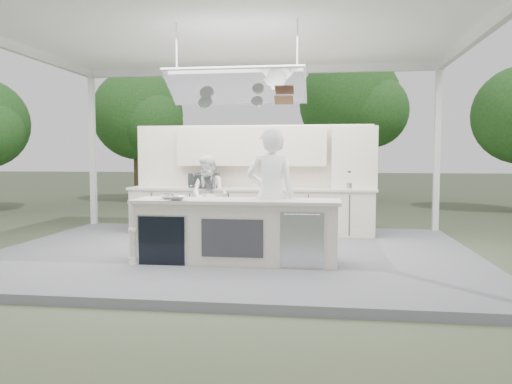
# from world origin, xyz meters

# --- Properties ---
(ground) EXTENTS (90.00, 90.00, 0.00)m
(ground) POSITION_xyz_m (0.00, 0.00, 0.00)
(ground) COLOR #414831
(ground) RESTS_ON ground
(stage_deck) EXTENTS (8.00, 6.00, 0.12)m
(stage_deck) POSITION_xyz_m (0.00, 0.00, 0.06)
(stage_deck) COLOR #59595D
(stage_deck) RESTS_ON ground
(tent) EXTENTS (8.20, 6.20, 3.86)m
(tent) POSITION_xyz_m (0.00, -0.01, 3.71)
(tent) COLOR white
(tent) RESTS_ON ground
(demo_island) EXTENTS (3.10, 0.79, 0.95)m
(demo_island) POSITION_xyz_m (0.18, -0.91, 0.60)
(demo_island) COLOR white
(demo_island) RESTS_ON stage_deck
(back_counter) EXTENTS (5.08, 0.72, 0.95)m
(back_counter) POSITION_xyz_m (0.00, 1.90, 0.60)
(back_counter) COLOR white
(back_counter) RESTS_ON stage_deck
(back_wall_unit) EXTENTS (5.05, 0.48, 2.25)m
(back_wall_unit) POSITION_xyz_m (0.44, 2.11, 1.57)
(back_wall_unit) COLOR white
(back_wall_unit) RESTS_ON stage_deck
(tree_cluster) EXTENTS (19.55, 9.40, 5.85)m
(tree_cluster) POSITION_xyz_m (-0.16, 9.77, 3.29)
(tree_cluster) COLOR brown
(tree_cluster) RESTS_ON ground
(head_chef) EXTENTS (0.81, 0.61, 2.03)m
(head_chef) POSITION_xyz_m (0.70, -0.70, 1.13)
(head_chef) COLOR white
(head_chef) RESTS_ON stage_deck
(sous_chef) EXTENTS (0.87, 0.73, 1.62)m
(sous_chef) POSITION_xyz_m (-0.78, 1.55, 0.93)
(sous_chef) COLOR white
(sous_chef) RESTS_ON stage_deck
(toaster_oven) EXTENTS (0.60, 0.46, 0.30)m
(toaster_oven) POSITION_xyz_m (-0.93, 1.70, 1.22)
(toaster_oven) COLOR #B5B7BC
(toaster_oven) RESTS_ON back_counter
(bowl_large) EXTENTS (0.32, 0.32, 0.07)m
(bowl_large) POSITION_xyz_m (-0.64, -1.15, 1.10)
(bowl_large) COLOR #BABCC1
(bowl_large) RESTS_ON demo_island
(bowl_small) EXTENTS (0.33, 0.33, 0.08)m
(bowl_small) POSITION_xyz_m (-0.84, -0.94, 1.11)
(bowl_small) COLOR silver
(bowl_small) RESTS_ON demo_island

